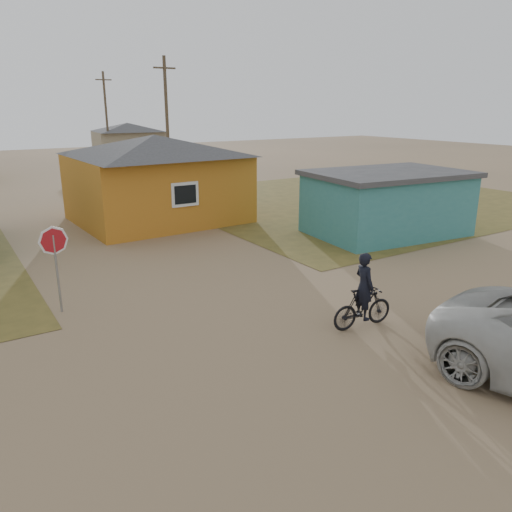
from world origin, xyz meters
The scene contains 9 objects.
ground centered at (0.00, 0.00, 0.00)m, with size 120.00×120.00×0.00m, color #8D7251.
grass_ne centered at (14.00, 13.00, 0.01)m, with size 20.00×18.00×0.00m, color brown.
house_yellow centered at (2.50, 14.00, 2.00)m, with size 7.72×6.76×3.90m.
shed_turquoise centered at (9.50, 6.50, 1.31)m, with size 6.71×4.93×2.60m.
house_beige_east centered at (10.00, 40.00, 1.86)m, with size 6.95×6.05×3.60m.
utility_pole_near centered at (6.50, 22.00, 4.14)m, with size 1.40×0.20×8.00m.
utility_pole_far centered at (7.50, 38.00, 4.14)m, with size 1.40×0.20×8.00m.
stop_sign centered at (-3.77, 5.13, 1.69)m, with size 0.73×0.23×2.29m.
cyclist centered at (2.15, 0.25, 0.68)m, with size 1.70×0.66×1.87m.
Camera 1 is at (-5.96, -7.70, 5.13)m, focal length 35.00 mm.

